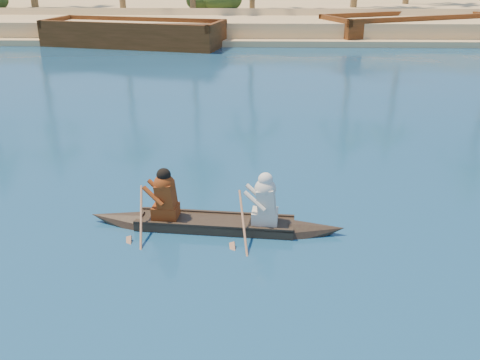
# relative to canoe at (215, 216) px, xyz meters

# --- Properties ---
(sandy_embankment) EXTENTS (150.00, 51.00, 1.50)m
(sandy_embankment) POSITION_rel_canoe_xyz_m (-8.00, 48.54, 0.26)
(sandy_embankment) COLOR #E2B07F
(sandy_embankment) RESTS_ON ground
(shrub_cluster) EXTENTS (100.00, 6.00, 2.40)m
(shrub_cluster) POSITION_rel_canoe_xyz_m (-8.00, 33.16, 0.93)
(shrub_cluster) COLOR #294017
(shrub_cluster) RESTS_ON ground
(canoe) EXTENTS (5.14, 1.13, 1.41)m
(canoe) POSITION_rel_canoe_xyz_m (0.00, 0.00, 0.00)
(canoe) COLOR #32281B
(canoe) RESTS_ON ground
(barge_mid) EXTENTS (11.46, 5.98, 1.82)m
(barge_mid) POSITION_rel_canoe_xyz_m (-6.76, 24.19, 0.37)
(barge_mid) COLOR brown
(barge_mid) RESTS_ON ground
(barge_right) EXTENTS (11.82, 7.86, 1.87)m
(barge_right) POSITION_rel_canoe_xyz_m (10.84, 28.15, 0.39)
(barge_right) COLOR brown
(barge_right) RESTS_ON ground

